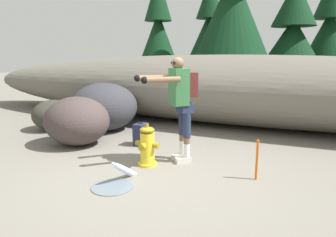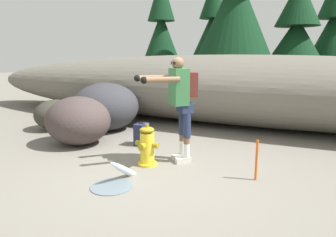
% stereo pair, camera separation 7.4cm
% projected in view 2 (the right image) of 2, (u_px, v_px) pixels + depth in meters
% --- Properties ---
extents(ground_plane, '(56.00, 56.00, 0.04)m').
position_uv_depth(ground_plane, '(161.00, 170.00, 4.95)').
color(ground_plane, slate).
extents(dirt_embankment, '(17.12, 3.20, 1.80)m').
position_uv_depth(dirt_embankment, '(230.00, 89.00, 8.24)').
color(dirt_embankment, '#666056').
rests_on(dirt_embankment, ground_plane).
extents(fire_hydrant, '(0.41, 0.36, 0.70)m').
position_uv_depth(fire_hydrant, '(147.00, 146.00, 5.07)').
color(fire_hydrant, yellow).
rests_on(fire_hydrant, ground_plane).
extents(hydrant_water_jet, '(0.58, 1.14, 0.63)m').
position_uv_depth(hydrant_water_jet, '(123.00, 176.00, 4.51)').
color(hydrant_water_jet, silver).
rests_on(hydrant_water_jet, ground_plane).
extents(utility_worker, '(0.96, 0.96, 1.76)m').
position_uv_depth(utility_worker, '(180.00, 97.00, 5.09)').
color(utility_worker, beige).
rests_on(utility_worker, ground_plane).
extents(spare_backpack, '(0.29, 0.30, 0.47)m').
position_uv_depth(spare_backpack, '(142.00, 134.00, 6.24)').
color(spare_backpack, '#23284C').
rests_on(spare_backpack, ground_plane).
extents(boulder_large, '(1.39, 1.32, 0.98)m').
position_uv_depth(boulder_large, '(78.00, 121.00, 6.26)').
color(boulder_large, '#443836').
rests_on(boulder_large, ground_plane).
extents(boulder_mid, '(2.10, 2.13, 1.15)m').
position_uv_depth(boulder_mid, '(106.00, 107.00, 7.41)').
color(boulder_mid, '#34353A').
rests_on(boulder_mid, ground_plane).
extents(boulder_small, '(0.98, 1.04, 0.73)m').
position_uv_depth(boulder_small, '(56.00, 114.00, 7.57)').
color(boulder_small, '#35332B').
rests_on(boulder_small, ground_plane).
extents(pine_tree_far_left, '(1.87, 1.87, 5.30)m').
position_uv_depth(pine_tree_far_left, '(161.00, 29.00, 13.84)').
color(pine_tree_far_left, '#47331E').
rests_on(pine_tree_far_left, ground_plane).
extents(pine_tree_left, '(2.12, 2.12, 5.55)m').
position_uv_depth(pine_tree_left, '(213.00, 26.00, 15.32)').
color(pine_tree_left, '#47331E').
rests_on(pine_tree_left, ground_plane).
extents(pine_tree_right, '(2.75, 2.75, 4.83)m').
position_uv_depth(pine_tree_right, '(296.00, 34.00, 12.68)').
color(pine_tree_right, '#47331E').
rests_on(pine_tree_right, ground_plane).
extents(pine_tree_far_right, '(2.25, 2.25, 5.46)m').
position_uv_depth(pine_tree_far_right, '(334.00, 27.00, 13.50)').
color(pine_tree_far_right, '#47331E').
rests_on(pine_tree_far_right, ground_plane).
extents(survey_stake, '(0.04, 0.04, 0.60)m').
position_uv_depth(survey_stake, '(257.00, 160.00, 4.46)').
color(survey_stake, '#E55914').
rests_on(survey_stake, ground_plane).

